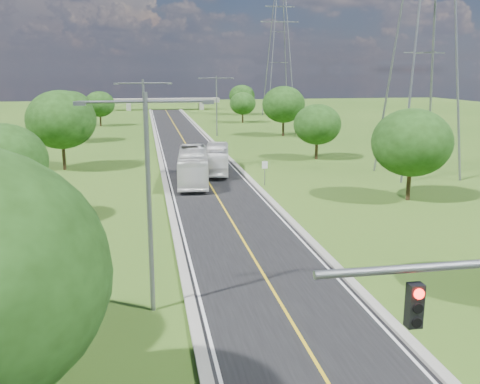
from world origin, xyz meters
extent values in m
plane|color=#305417|center=(0.00, 60.00, 0.00)|extent=(260.00, 260.00, 0.00)
cube|color=black|center=(0.00, 66.00, 0.03)|extent=(8.00, 150.00, 0.06)
cube|color=gray|center=(-4.25, 66.00, 0.11)|extent=(0.50, 150.00, 0.22)
cube|color=gray|center=(4.25, 66.00, 0.11)|extent=(0.50, 150.00, 0.22)
cube|color=black|center=(-0.20, -1.00, 5.70)|extent=(0.35, 0.28, 1.05)
cylinder|color=#FF140C|center=(-0.20, -1.16, 6.05)|extent=(0.24, 0.06, 0.24)
cylinder|color=slate|center=(5.20, 38.00, 1.20)|extent=(0.08, 0.08, 2.40)
cube|color=white|center=(5.20, 37.97, 2.00)|extent=(0.55, 0.04, 0.70)
cube|color=gray|center=(-10.00, 140.00, 1.00)|extent=(1.20, 3.00, 2.00)
cube|color=gray|center=(10.00, 140.00, 1.00)|extent=(1.20, 3.00, 2.00)
cube|color=gray|center=(0.00, 140.00, 2.60)|extent=(30.00, 3.00, 1.20)
cylinder|color=slate|center=(-6.00, 12.00, 5.00)|extent=(0.22, 0.22, 10.00)
cylinder|color=slate|center=(-7.40, 12.00, 9.60)|extent=(2.80, 0.12, 0.12)
cylinder|color=slate|center=(-4.60, 12.00, 9.60)|extent=(2.80, 0.12, 0.12)
cube|color=slate|center=(-8.70, 12.00, 9.55)|extent=(0.50, 0.25, 0.18)
cube|color=slate|center=(-3.30, 12.00, 9.55)|extent=(0.50, 0.25, 0.18)
cylinder|color=slate|center=(-6.00, 45.00, 5.00)|extent=(0.22, 0.22, 10.00)
cylinder|color=slate|center=(-7.40, 45.00, 9.60)|extent=(2.80, 0.12, 0.12)
cylinder|color=slate|center=(-4.60, 45.00, 9.60)|extent=(2.80, 0.12, 0.12)
cube|color=slate|center=(-8.70, 45.00, 9.55)|extent=(0.50, 0.25, 0.18)
cube|color=slate|center=(-3.30, 45.00, 9.55)|extent=(0.50, 0.25, 0.18)
cylinder|color=slate|center=(6.00, 78.00, 5.00)|extent=(0.22, 0.22, 10.00)
cylinder|color=slate|center=(4.60, 78.00, 9.60)|extent=(2.80, 0.12, 0.12)
cylinder|color=slate|center=(7.40, 78.00, 9.60)|extent=(2.80, 0.12, 0.12)
cube|color=slate|center=(3.30, 78.00, 9.55)|extent=(0.50, 0.25, 0.18)
cube|color=slate|center=(8.70, 78.00, 9.55)|extent=(0.50, 0.25, 0.18)
cube|color=slate|center=(26.00, 115.00, 21.84)|extent=(9.00, 0.25, 0.25)
cube|color=slate|center=(26.00, 115.00, 25.20)|extent=(7.00, 0.25, 0.25)
cylinder|color=black|center=(-16.00, 28.00, 1.35)|extent=(0.36, 0.36, 2.70)
ellipsoid|color=#18350E|center=(-16.00, 28.00, 4.65)|extent=(6.30, 6.30, 5.36)
cylinder|color=black|center=(-15.00, 50.00, 1.62)|extent=(0.36, 0.36, 3.24)
ellipsoid|color=#18350E|center=(-15.00, 50.00, 5.58)|extent=(7.56, 7.56, 6.43)
cylinder|color=black|center=(-17.00, 74.00, 1.44)|extent=(0.36, 0.36, 2.88)
ellipsoid|color=#18350E|center=(-17.00, 74.00, 4.96)|extent=(6.72, 6.72, 5.71)
cylinder|color=black|center=(-14.50, 98.00, 1.26)|extent=(0.36, 0.36, 2.52)
ellipsoid|color=#18350E|center=(-14.50, 98.00, 4.34)|extent=(5.88, 5.88, 5.00)
cylinder|color=black|center=(16.00, 30.00, 1.44)|extent=(0.36, 0.36, 2.88)
ellipsoid|color=#18350E|center=(16.00, 30.00, 4.96)|extent=(6.72, 6.72, 5.71)
cylinder|color=black|center=(15.00, 52.00, 1.26)|extent=(0.36, 0.36, 2.52)
ellipsoid|color=#18350E|center=(15.00, 52.00, 4.34)|extent=(5.88, 5.88, 5.00)
cylinder|color=black|center=(17.00, 76.00, 1.53)|extent=(0.36, 0.36, 3.06)
ellipsoid|color=#18350E|center=(17.00, 76.00, 5.27)|extent=(7.14, 7.14, 6.07)
cylinder|color=black|center=(14.50, 100.00, 1.17)|extent=(0.36, 0.36, 2.34)
ellipsoid|color=#18350E|center=(14.50, 100.00, 4.03)|extent=(5.46, 5.46, 4.64)
cylinder|color=black|center=(18.00, 120.00, 1.35)|extent=(0.36, 0.36, 2.70)
ellipsoid|color=#18350E|center=(18.00, 120.00, 4.65)|extent=(6.30, 6.30, 5.36)
imported|color=white|center=(1.57, 45.35, 1.49)|extent=(3.96, 10.53, 2.86)
imported|color=silver|center=(-1.50, 40.33, 1.70)|extent=(3.84, 11.96, 3.28)
camera|label=1|loc=(-6.09, -11.36, 10.92)|focal=40.00mm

